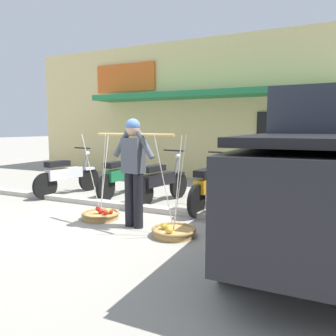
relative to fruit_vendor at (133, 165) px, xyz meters
name	(u,v)px	position (x,y,z in m)	size (l,w,h in m)	color
ground_plane	(120,219)	(-0.44, 0.27, -0.98)	(90.00, 90.00, 0.00)	gray
sidewalk_curb	(141,207)	(-0.44, 0.97, -0.93)	(20.00, 0.24, 0.10)	#AEA89C
fruit_vendor	(133,165)	(0.00, 0.00, 0.00)	(1.51, 0.33, 1.70)	black
fruit_basket_left_side	(174,231)	(0.75, -0.15, -0.90)	(0.65, 0.65, 1.45)	#B2894C
fruit_basket_right_side	(101,215)	(-0.75, 0.14, -0.90)	(0.65, 0.65, 1.45)	#B2894C
motorcycle_nearest_shop	(67,176)	(-2.72, 1.50, -0.52)	(0.55, 1.81, 1.09)	black
motorcycle_second_in_row	(121,177)	(-1.49, 1.91, -0.52)	(0.54, 1.82, 1.09)	black
motorcycle_third_in_row	(161,182)	(-0.35, 1.65, -0.52)	(0.55, 1.81, 1.09)	black
motorcycle_end_of_row	(211,187)	(0.76, 1.52, -0.52)	(0.54, 1.82, 1.09)	black
storefront_building	(231,113)	(-0.50, 7.70, 1.13)	(13.00, 6.00, 4.20)	#DBC684
wooden_crate	(260,199)	(1.57, 2.19, -0.82)	(0.44, 0.36, 0.32)	olive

